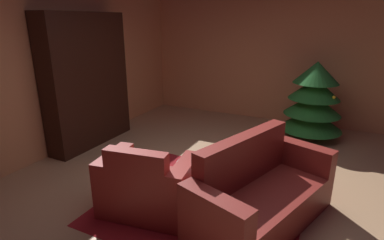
{
  "coord_description": "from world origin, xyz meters",
  "views": [
    {
      "loc": [
        1.33,
        -3.2,
        2.1
      ],
      "look_at": [
        -0.26,
        0.02,
        0.92
      ],
      "focal_mm": 28.65,
      "sensor_mm": 36.0,
      "label": 1
    }
  ],
  "objects_px": {
    "couch_red": "(260,196)",
    "coffee_table": "(204,168)",
    "armchair_red": "(148,187)",
    "decorated_tree": "(313,101)",
    "book_stack_on_table": "(209,160)",
    "bookshelf_unit": "(93,82)",
    "bottle_on_table": "(220,158)"
  },
  "relations": [
    {
      "from": "bookshelf_unit",
      "to": "couch_red",
      "type": "relative_size",
      "value": 1.15
    },
    {
      "from": "armchair_red",
      "to": "couch_red",
      "type": "relative_size",
      "value": 0.58
    },
    {
      "from": "bookshelf_unit",
      "to": "decorated_tree",
      "type": "xyz_separation_m",
      "value": [
        3.44,
        1.85,
        -0.37
      ]
    },
    {
      "from": "book_stack_on_table",
      "to": "decorated_tree",
      "type": "bearing_deg",
      "value": 72.18
    },
    {
      "from": "armchair_red",
      "to": "bookshelf_unit",
      "type": "bearing_deg",
      "value": 145.27
    },
    {
      "from": "bookshelf_unit",
      "to": "couch_red",
      "type": "distance_m",
      "value": 3.49
    },
    {
      "from": "bookshelf_unit",
      "to": "book_stack_on_table",
      "type": "bearing_deg",
      "value": -18.82
    },
    {
      "from": "couch_red",
      "to": "decorated_tree",
      "type": "xyz_separation_m",
      "value": [
        0.2,
        2.91,
        0.39
      ]
    },
    {
      "from": "armchair_red",
      "to": "coffee_table",
      "type": "height_order",
      "value": "armchair_red"
    },
    {
      "from": "decorated_tree",
      "to": "armchair_red",
      "type": "bearing_deg",
      "value": -112.76
    },
    {
      "from": "couch_red",
      "to": "coffee_table",
      "type": "xyz_separation_m",
      "value": [
        -0.72,
        0.14,
        0.11
      ]
    },
    {
      "from": "couch_red",
      "to": "coffee_table",
      "type": "relative_size",
      "value": 2.86
    },
    {
      "from": "bottle_on_table",
      "to": "decorated_tree",
      "type": "xyz_separation_m",
      "value": [
        0.73,
        2.74,
        0.13
      ]
    },
    {
      "from": "coffee_table",
      "to": "bottle_on_table",
      "type": "bearing_deg",
      "value": 9.0
    },
    {
      "from": "armchair_red",
      "to": "bottle_on_table",
      "type": "xyz_separation_m",
      "value": [
        0.64,
        0.54,
        0.26
      ]
    },
    {
      "from": "armchair_red",
      "to": "decorated_tree",
      "type": "height_order",
      "value": "decorated_tree"
    },
    {
      "from": "couch_red",
      "to": "book_stack_on_table",
      "type": "height_order",
      "value": "couch_red"
    },
    {
      "from": "bookshelf_unit",
      "to": "book_stack_on_table",
      "type": "height_order",
      "value": "bookshelf_unit"
    },
    {
      "from": "book_stack_on_table",
      "to": "bottle_on_table",
      "type": "distance_m",
      "value": 0.16
    },
    {
      "from": "decorated_tree",
      "to": "couch_red",
      "type": "bearing_deg",
      "value": -93.93
    },
    {
      "from": "coffee_table",
      "to": "decorated_tree",
      "type": "xyz_separation_m",
      "value": [
        0.92,
        2.77,
        0.29
      ]
    },
    {
      "from": "armchair_red",
      "to": "coffee_table",
      "type": "distance_m",
      "value": 0.7
    },
    {
      "from": "armchair_red",
      "to": "decorated_tree",
      "type": "distance_m",
      "value": 3.58
    },
    {
      "from": "bookshelf_unit",
      "to": "coffee_table",
      "type": "xyz_separation_m",
      "value": [
        2.52,
        -0.92,
        -0.66
      ]
    },
    {
      "from": "book_stack_on_table",
      "to": "coffee_table",
      "type": "bearing_deg",
      "value": -130.27
    },
    {
      "from": "couch_red",
      "to": "decorated_tree",
      "type": "bearing_deg",
      "value": 86.07
    },
    {
      "from": "bookshelf_unit",
      "to": "decorated_tree",
      "type": "distance_m",
      "value": 3.92
    },
    {
      "from": "book_stack_on_table",
      "to": "decorated_tree",
      "type": "xyz_separation_m",
      "value": [
        0.88,
        2.73,
        0.2
      ]
    },
    {
      "from": "coffee_table",
      "to": "decorated_tree",
      "type": "distance_m",
      "value": 2.93
    },
    {
      "from": "couch_red",
      "to": "decorated_tree",
      "type": "height_order",
      "value": "decorated_tree"
    },
    {
      "from": "armchair_red",
      "to": "book_stack_on_table",
      "type": "bearing_deg",
      "value": 48.0
    },
    {
      "from": "armchair_red",
      "to": "coffee_table",
      "type": "xyz_separation_m",
      "value": [
        0.46,
        0.51,
        0.11
      ]
    }
  ]
}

